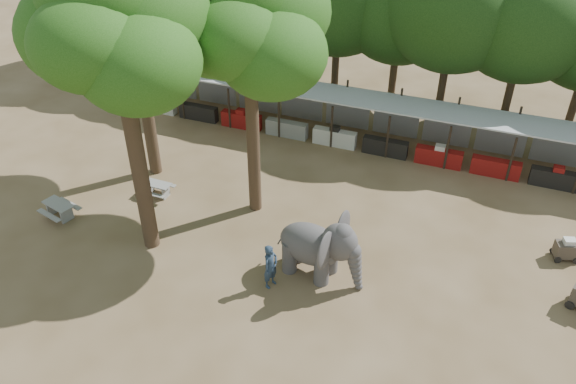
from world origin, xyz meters
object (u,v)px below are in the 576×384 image
at_px(yard_tree_left, 131,7).
at_px(picnic_table_far, 158,188).
at_px(elephant, 320,247).
at_px(yard_tree_back, 247,22).
at_px(handler, 271,266).
at_px(picnic_table_near, 59,208).
at_px(yard_tree_center, 115,27).
at_px(cart_back, 567,249).

relative_size(yard_tree_left, picnic_table_far, 8.17).
bearing_deg(elephant, yard_tree_back, 150.33).
xyz_separation_m(elephant, handler, (-1.53, -1.29, -0.43)).
xyz_separation_m(yard_tree_left, picnic_table_near, (-1.73, -5.09, -7.72)).
distance_m(elephant, picnic_table_near, 12.11).
xyz_separation_m(yard_tree_left, handler, (8.79, -5.64, -7.25)).
xyz_separation_m(yard_tree_center, elephant, (7.32, 0.65, -7.83)).
distance_m(handler, cart_back, 12.09).
relative_size(picnic_table_far, cart_back, 1.15).
bearing_deg(yard_tree_back, handler, -58.98).
bearing_deg(elephant, yard_tree_left, 165.26).
distance_m(yard_tree_back, elephant, 9.01).
height_order(yard_tree_left, picnic_table_near, yard_tree_left).
height_order(yard_tree_left, elephant, yard_tree_left).
bearing_deg(picnic_table_near, cart_back, 28.03).
xyz_separation_m(yard_tree_center, handler, (5.79, -0.64, -8.25)).
relative_size(yard_tree_back, cart_back, 9.67).
distance_m(handler, picnic_table_near, 10.54).
relative_size(yard_tree_center, cart_back, 10.25).
xyz_separation_m(yard_tree_left, yard_tree_center, (3.00, -5.00, 1.01)).
xyz_separation_m(yard_tree_left, elephant, (10.32, -4.35, -6.82)).
height_order(elephant, handler, elephant).
bearing_deg(handler, elephant, -32.91).
bearing_deg(elephant, picnic_table_far, 173.29).
distance_m(yard_tree_back, handler, 9.32).
bearing_deg(picnic_table_near, yard_tree_center, 14.94).
xyz_separation_m(handler, picnic_table_near, (-10.52, 0.55, -0.47)).
bearing_deg(yard_tree_left, picnic_table_far, -54.57).
distance_m(yard_tree_left, yard_tree_back, 6.09).
distance_m(picnic_table_near, picnic_table_far, 4.41).
relative_size(yard_tree_left, yard_tree_back, 0.97).
bearing_deg(yard_tree_center, picnic_table_near, -178.96).
relative_size(yard_tree_left, cart_back, 9.38).
bearing_deg(elephant, yard_tree_center, -166.81).
bearing_deg(handler, picnic_table_far, 80.73).
relative_size(yard_tree_center, yard_tree_back, 1.06).
distance_m(elephant, handler, 2.05).
bearing_deg(yard_tree_center, yard_tree_back, 53.14).
xyz_separation_m(picnic_table_near, cart_back, (21.08, 5.31, 0.01)).
height_order(yard_tree_back, cart_back, yard_tree_back).
bearing_deg(yard_tree_center, handler, -6.28).
bearing_deg(cart_back, picnic_table_near, 176.34).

